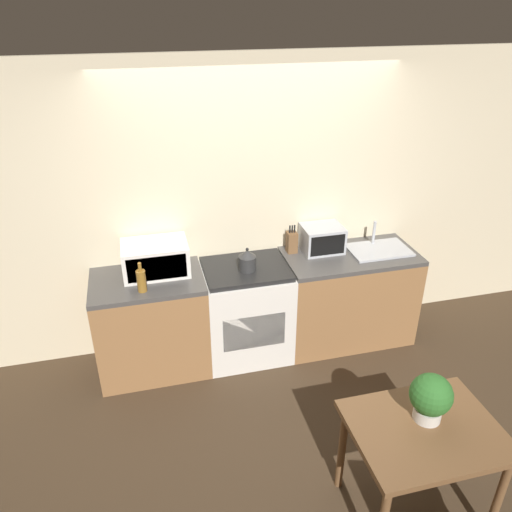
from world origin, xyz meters
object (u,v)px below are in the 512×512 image
at_px(stove_range, 246,311).
at_px(toaster_oven, 322,239).
at_px(kettle, 247,260).
at_px(microwave, 155,258).
at_px(dining_table, 423,440).
at_px(bottle, 141,280).

xyz_separation_m(stove_range, toaster_oven, (0.74, 0.14, 0.57)).
distance_m(kettle, toaster_oven, 0.76).
height_order(stove_range, microwave, microwave).
height_order(stove_range, toaster_oven, toaster_oven).
relative_size(microwave, dining_table, 0.62).
bearing_deg(stove_range, microwave, 172.25).
height_order(kettle, toaster_oven, toaster_oven).
bearing_deg(stove_range, kettle, -84.54).
distance_m(stove_range, dining_table, 1.97).
bearing_deg(microwave, toaster_oven, 1.54).
xyz_separation_m(stove_range, microwave, (-0.75, 0.10, 0.58)).
bearing_deg(microwave, dining_table, -54.24).
relative_size(microwave, toaster_oven, 1.50).
bearing_deg(microwave, stove_range, -7.75).
distance_m(stove_range, microwave, 0.95).
relative_size(stove_range, kettle, 4.34).
distance_m(bottle, dining_table, 2.30).
relative_size(stove_range, microwave, 1.67).
distance_m(stove_range, toaster_oven, 0.95).
xyz_separation_m(kettle, toaster_oven, (0.74, 0.19, 0.03)).
height_order(stove_range, dining_table, stove_range).
bearing_deg(bottle, toaster_oven, 11.08).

